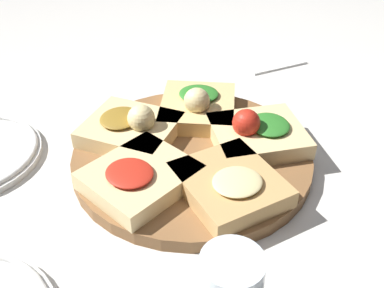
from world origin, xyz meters
The scene contains 8 objects.
ground_plane centered at (0.00, 0.00, 0.00)m, with size 3.00×3.00×0.00m, color silver.
serving_board centered at (0.00, 0.00, 0.01)m, with size 0.35×0.35×0.02m, color brown.
focaccia_slice_0 centered at (-0.10, -0.01, 0.03)m, with size 0.15×0.13×0.03m.
focaccia_slice_1 centered at (-0.02, -0.10, 0.04)m, with size 0.14×0.15×0.06m.
focaccia_slice_2 centered at (0.09, -0.05, 0.04)m, with size 0.17×0.17×0.06m.
focaccia_slice_3 centered at (0.07, 0.07, 0.04)m, with size 0.18×0.18×0.06m.
focaccia_slice_4 centered at (-0.04, 0.09, 0.03)m, with size 0.16×0.17×0.03m.
napkin_stack centered at (0.29, -0.28, 0.00)m, with size 0.15×0.13×0.01m, color white.
Camera 1 is at (-0.49, 0.20, 0.42)m, focal length 42.00 mm.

